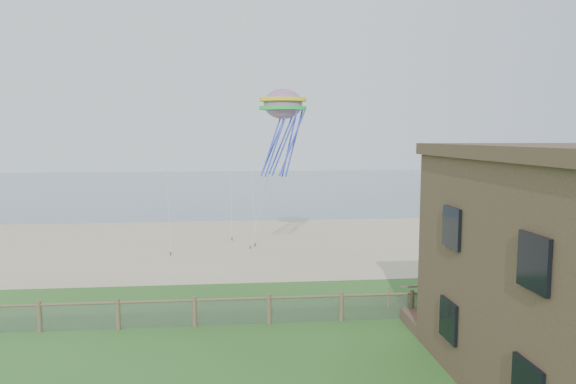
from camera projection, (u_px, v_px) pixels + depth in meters
name	position (u px, v px, depth m)	size (l,w,h in m)	color
sand_beach	(256.00, 243.00, 36.81)	(72.00, 20.00, 0.02)	tan
ocean	(246.00, 186.00, 80.35)	(160.00, 68.00, 0.02)	slate
chainlink_fence	(269.00, 311.00, 20.92)	(36.20, 0.20, 1.25)	brown
picnic_table	(463.00, 340.00, 18.22)	(2.01, 1.52, 0.85)	brown
octopus_kite	(283.00, 129.00, 31.40)	(2.91, 2.05, 5.99)	#FF4A28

